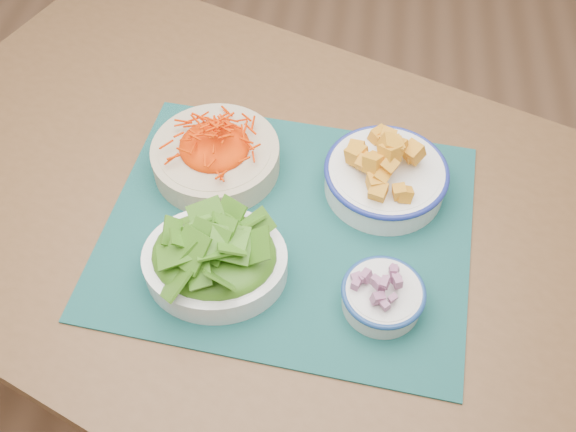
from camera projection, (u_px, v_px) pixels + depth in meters
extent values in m
plane|color=#A77551|center=(281.00, 314.00, 1.82)|extent=(4.00, 4.00, 0.00)
cube|color=brown|center=(241.00, 204.00, 1.13)|extent=(1.58, 1.33, 0.04)
cylinder|color=brown|center=(136.00, 110.00, 1.81)|extent=(0.06, 0.06, 0.71)
cylinder|color=brown|center=(569.00, 291.00, 1.45)|extent=(0.06, 0.06, 0.71)
cube|color=#0D3434|center=(288.00, 228.00, 1.07)|extent=(0.64, 0.54, 0.00)
cylinder|color=#C7B794|center=(216.00, 158.00, 1.13)|extent=(0.26, 0.26, 0.05)
ellipsoid|color=#FD4002|center=(214.00, 140.00, 1.09)|extent=(0.20, 0.20, 0.04)
cylinder|color=white|center=(385.00, 179.00, 1.10)|extent=(0.26, 0.26, 0.05)
torus|color=navy|center=(387.00, 171.00, 1.08)|extent=(0.21, 0.21, 0.01)
ellipsoid|color=orange|center=(389.00, 160.00, 1.06)|extent=(0.18, 0.18, 0.05)
ellipsoid|color=#25600E|center=(213.00, 246.00, 0.96)|extent=(0.20, 0.17, 0.05)
cylinder|color=silver|center=(382.00, 297.00, 0.96)|extent=(0.15, 0.15, 0.04)
torus|color=navy|center=(384.00, 292.00, 0.95)|extent=(0.13, 0.13, 0.01)
ellipsoid|color=maroon|center=(385.00, 286.00, 0.94)|extent=(0.11, 0.11, 0.02)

